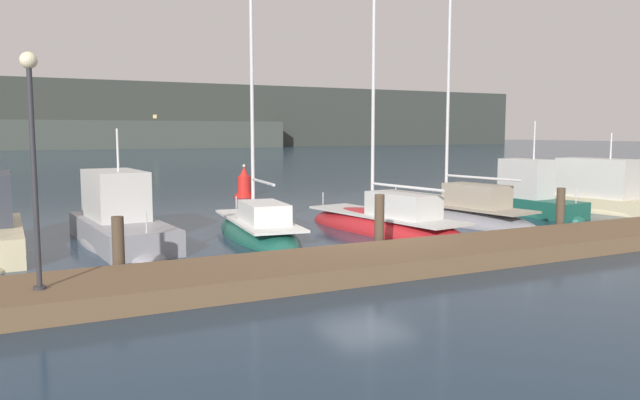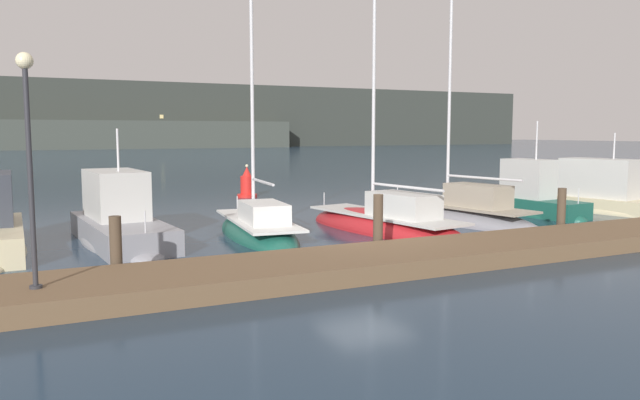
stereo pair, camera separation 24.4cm
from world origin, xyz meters
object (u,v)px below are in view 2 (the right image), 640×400
sailboat_berth_4 (258,232)px  dock_lamppost (28,135)px  channel_buoy (247,185)px  motorboat_berth_7 (534,204)px  motorboat_berth_3 (120,229)px  sailboat_berth_5 (386,228)px  motorboat_berth_8 (610,202)px  sailboat_berth_6 (460,218)px

sailboat_berth_4 → dock_lamppost: bearing=-137.6°
sailboat_berth_4 → channel_buoy: 12.75m
motorboat_berth_7 → channel_buoy: size_ratio=2.80×
motorboat_berth_3 → channel_buoy: bearing=54.2°
sailboat_berth_4 → motorboat_berth_7: 12.29m
sailboat_berth_4 → sailboat_berth_5: size_ratio=0.79×
motorboat_berth_3 → dock_lamppost: bearing=-110.5°
sailboat_berth_4 → motorboat_berth_8: bearing=-3.2°
motorboat_berth_3 → sailboat_berth_6: (12.44, -1.23, -0.28)m
sailboat_berth_5 → sailboat_berth_6: size_ratio=1.13×
sailboat_berth_5 → dock_lamppost: bearing=-155.3°
sailboat_berth_6 → motorboat_berth_7: size_ratio=2.10×
sailboat_berth_4 → dock_lamppost: (-6.99, -6.39, 3.31)m
sailboat_berth_6 → motorboat_berth_8: (7.89, -0.36, 0.27)m
sailboat_berth_5 → motorboat_berth_8: bearing=1.4°
sailboat_berth_4 → motorboat_berth_7: sailboat_berth_4 is taller
motorboat_berth_3 → sailboat_berth_5: size_ratio=0.59×
motorboat_berth_3 → dock_lamppost: (-2.64, -7.08, 2.98)m
motorboat_berth_3 → dock_lamppost: dock_lamppost is taller
dock_lamppost → motorboat_berth_8: bearing=13.4°
motorboat_berth_7 → motorboat_berth_8: 3.76m
motorboat_berth_7 → motorboat_berth_8: motorboat_berth_7 is taller
sailboat_berth_6 → channel_buoy: bearing=108.3°
sailboat_berth_4 → sailboat_berth_5: 4.45m
sailboat_berth_5 → sailboat_berth_6: (3.79, 0.65, 0.03)m
motorboat_berth_3 → sailboat_berth_4: size_ratio=0.74×
sailboat_berth_4 → channel_buoy: size_ratio=5.23×
sailboat_berth_4 → sailboat_berth_5: bearing=-15.6°
motorboat_berth_7 → dock_lamppost: 20.49m
motorboat_berth_3 → motorboat_berth_8: 20.38m
sailboat_berth_5 → motorboat_berth_7: size_ratio=2.37×
sailboat_berth_4 → sailboat_berth_5: (4.29, -1.20, 0.02)m
motorboat_berth_8 → channel_buoy: (-12.07, 13.03, 0.19)m
sailboat_berth_4 → sailboat_berth_6: (8.08, -0.54, 0.05)m
dock_lamppost → sailboat_berth_5: bearing=24.7°
sailboat_berth_6 → dock_lamppost: sailboat_berth_6 is taller
motorboat_berth_7 → motorboat_berth_3: bearing=177.2°
sailboat_berth_5 → motorboat_berth_8: (11.68, 0.29, 0.30)m
motorboat_berth_3 → motorboat_berth_7: bearing=-2.8°
dock_lamppost → motorboat_berth_3: bearing=69.5°
sailboat_berth_4 → motorboat_berth_8: size_ratio=1.23×
sailboat_berth_6 → motorboat_berth_8: bearing=-2.6°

